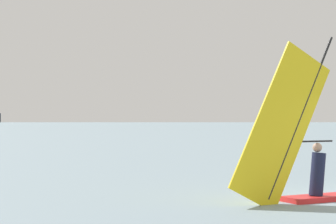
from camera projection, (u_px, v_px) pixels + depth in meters
The scene contains 1 object.
windsurfer at pixel (306, 160), 13.65m from camera, with size 3.97×1.31×4.03m.
Camera 1 is at (-8.57, -12.34, 1.85)m, focal length 63.69 mm.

